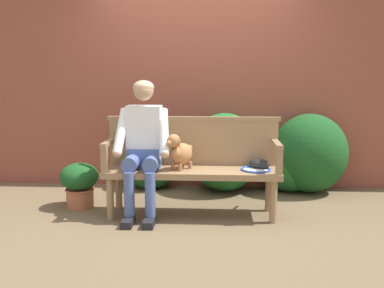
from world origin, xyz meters
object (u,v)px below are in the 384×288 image
(tennis_racket, at_px, (257,169))
(potted_plant, at_px, (79,182))
(baseball_glove, at_px, (260,164))
(garden_bench, at_px, (192,175))
(person_seated, at_px, (143,142))
(dog_on_bench, at_px, (180,152))

(tennis_racket, distance_m, potted_plant, 1.87)
(baseball_glove, relative_size, potted_plant, 0.46)
(garden_bench, relative_size, baseball_glove, 7.87)
(garden_bench, bearing_deg, tennis_racket, -0.10)
(potted_plant, bearing_deg, garden_bench, -9.40)
(person_seated, xyz_separation_m, potted_plant, (-0.73, 0.21, -0.47))
(person_seated, distance_m, dog_on_bench, 0.37)
(baseball_glove, bearing_deg, dog_on_bench, -137.44)
(garden_bench, bearing_deg, dog_on_bench, -161.21)
(garden_bench, distance_m, person_seated, 0.58)
(tennis_racket, xyz_separation_m, baseball_glove, (0.04, 0.08, 0.04))
(garden_bench, height_order, dog_on_bench, dog_on_bench)
(person_seated, xyz_separation_m, dog_on_bench, (0.36, -0.03, -0.09))
(dog_on_bench, distance_m, tennis_racket, 0.78)
(person_seated, bearing_deg, potted_plant, 163.75)
(tennis_racket, bearing_deg, potted_plant, 173.78)
(dog_on_bench, bearing_deg, garden_bench, 18.79)
(person_seated, distance_m, baseball_glove, 1.18)
(garden_bench, distance_m, potted_plant, 1.24)
(dog_on_bench, relative_size, tennis_racket, 0.63)
(garden_bench, height_order, baseball_glove, baseball_glove)
(baseball_glove, height_order, potted_plant, baseball_glove)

